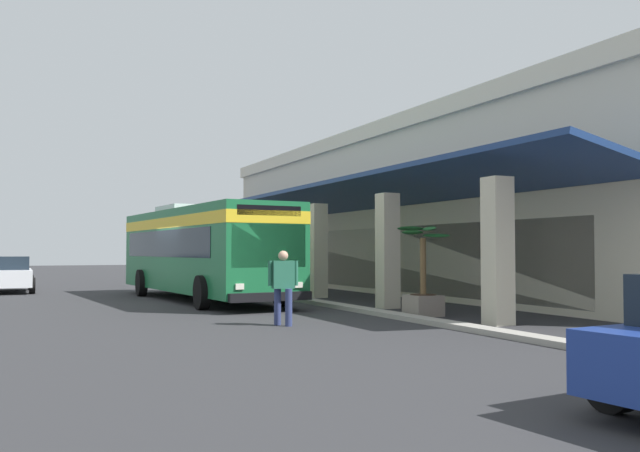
{
  "coord_description": "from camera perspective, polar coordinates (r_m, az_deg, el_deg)",
  "views": [
    {
      "loc": [
        22.71,
        -5.51,
        1.72
      ],
      "look_at": [
        3.6,
        3.3,
        2.48
      ],
      "focal_mm": 38.09,
      "sensor_mm": 36.0,
      "label": 1
    }
  ],
  "objects": [
    {
      "name": "pedestrian",
      "position": [
        15.59,
        -3.12,
        -4.83
      ],
      "size": [
        0.49,
        0.67,
        1.71
      ],
      "color": "navy",
      "rests_on": "ground"
    },
    {
      "name": "plaza_building",
      "position": [
        31.25,
        11.92,
        1.09
      ],
      "size": [
        30.3,
        14.35,
        6.82
      ],
      "color": "beige",
      "rests_on": "ground"
    },
    {
      "name": "potted_palm",
      "position": [
        18.08,
        8.65,
        -5.63
      ],
      "size": [
        1.59,
        1.71,
        2.36
      ],
      "color": "gray",
      "rests_on": "ground"
    },
    {
      "name": "curb_strip",
      "position": [
        26.65,
        -4.93,
        -5.62
      ],
      "size": [
        36.01,
        0.5,
        0.12
      ],
      "primitive_type": "cube",
      "color": "#9E998E",
      "rests_on": "ground"
    },
    {
      "name": "parked_sedan_white",
      "position": [
        30.78,
        -24.74,
        -3.67
      ],
      "size": [
        4.42,
        2.06,
        1.47
      ],
      "color": "silver",
      "rests_on": "ground"
    },
    {
      "name": "ground",
      "position": [
        26.48,
        6.01,
        -5.77
      ],
      "size": [
        120.0,
        120.0,
        0.0
      ],
      "primitive_type": "plane",
      "color": "#2D2D30"
    },
    {
      "name": "transit_bus",
      "position": [
        23.87,
        -9.94,
        -1.71
      ],
      "size": [
        11.38,
        3.45,
        3.34
      ],
      "color": "#196638",
      "rests_on": "ground"
    }
  ]
}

